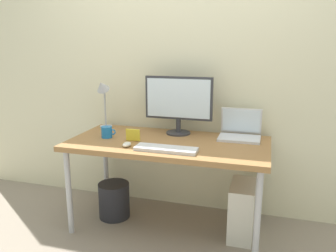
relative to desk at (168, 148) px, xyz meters
The scene contains 12 objects.
ground_plane 0.66m from the desk, ahead, with size 6.00×6.00×0.00m, color gray.
back_wall 0.77m from the desk, 90.00° to the left, with size 4.40×0.04×2.60m, color beige.
desk is the anchor object (origin of this frame).
monitor 0.41m from the desk, 85.66° to the left, with size 0.56×0.20×0.47m.
laptop 0.59m from the desk, 25.96° to the left, with size 0.32×0.26×0.23m.
desk_lamp 0.79m from the desk, 160.09° to the left, with size 0.11×0.16×0.44m.
keyboard 0.25m from the desk, 76.85° to the right, with size 0.44×0.14×0.02m, color silver.
mouse 0.34m from the desk, 138.07° to the right, with size 0.06×0.09×0.03m, color silver.
coffee_mug 0.51m from the desk, behind, with size 0.12×0.09×0.09m.
photo_frame 0.29m from the desk, 165.22° to the right, with size 0.11×0.02×0.09m, color yellow.
computer_tower 0.73m from the desk, ahead, with size 0.18×0.36×0.42m, color silver.
wastebasket 0.70m from the desk, behind, with size 0.26×0.26×0.30m, color #232328.
Camera 1 is at (0.71, -2.39, 1.44)m, focal length 36.23 mm.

